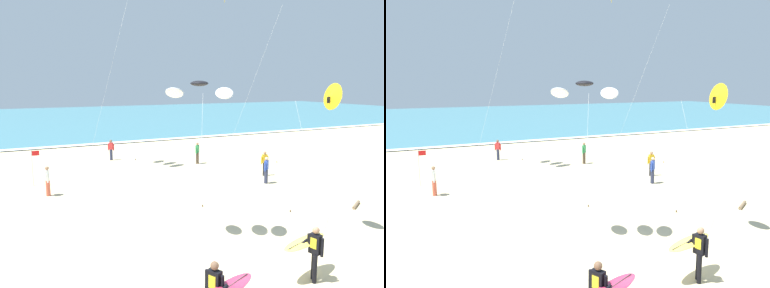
{
  "view_description": "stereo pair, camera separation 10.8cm",
  "coord_description": "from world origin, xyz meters",
  "views": [
    {
      "loc": [
        -7.35,
        -9.16,
        5.88
      ],
      "look_at": [
        0.89,
        7.64,
        2.85
      ],
      "focal_mm": 35.18,
      "sensor_mm": 36.0,
      "label": 1
    },
    {
      "loc": [
        -7.25,
        -9.21,
        5.88
      ],
      "look_at": [
        0.89,
        7.64,
        2.85
      ],
      "focal_mm": 35.18,
      "sensor_mm": 36.0,
      "label": 2
    }
  ],
  "objects": [
    {
      "name": "ground_plane",
      "position": [
        0.0,
        0.0,
        0.0
      ],
      "size": [
        160.0,
        160.0,
        0.0
      ],
      "primitive_type": "plane",
      "color": "beige"
    },
    {
      "name": "ocean_water",
      "position": [
        0.0,
        56.87,
        0.04
      ],
      "size": [
        160.0,
        60.0,
        0.08
      ],
      "primitive_type": "cube",
      "color": "teal",
      "rests_on": "ground"
    },
    {
      "name": "shoreline_foam",
      "position": [
        0.0,
        27.17,
        0.09
      ],
      "size": [
        160.0,
        1.1,
        0.01
      ],
      "primitive_type": "cube",
      "color": "white",
      "rests_on": "ocean_water"
    },
    {
      "name": "surfer_lead",
      "position": [
        0.53,
        -1.17,
        1.04
      ],
      "size": [
        1.99,
        1.12,
        1.71
      ],
      "color": "black",
      "rests_on": "ground"
    },
    {
      "name": "kite_arc_charcoal_near",
      "position": [
        -1.06,
        3.06,
        5.64
      ],
      "size": [
        3.2,
        4.3,
        5.98
      ],
      "color": "white",
      "rests_on": "ground"
    },
    {
      "name": "kite_delta_golden_high",
      "position": [
        3.72,
        1.41,
        5.37
      ],
      "size": [
        0.59,
        2.93,
        5.91
      ],
      "color": "yellow",
      "rests_on": "ground"
    },
    {
      "name": "bystander_green_top",
      "position": [
        5.01,
        15.14,
        0.81
      ],
      "size": [
        0.4,
        0.35,
        1.59
      ],
      "color": "#4C3D2D",
      "rests_on": "ground"
    },
    {
      "name": "bystander_white_top",
      "position": [
        -5.72,
        11.42,
        0.81
      ],
      "size": [
        0.22,
        0.5,
        1.59
      ],
      "color": "#D8593F",
      "rests_on": "ground"
    },
    {
      "name": "bystander_yellow_top",
      "position": [
        7.22,
        9.97,
        0.81
      ],
      "size": [
        0.49,
        0.25,
        1.59
      ],
      "color": "black",
      "rests_on": "ground"
    },
    {
      "name": "bystander_blue_top",
      "position": [
        6.16,
        8.39,
        0.81
      ],
      "size": [
        0.43,
        0.33,
        1.59
      ],
      "color": "#2D334C",
      "rests_on": "ground"
    },
    {
      "name": "bystander_red_top",
      "position": [
        -0.4,
        19.2,
        0.81
      ],
      "size": [
        0.44,
        0.32,
        1.59
      ],
      "color": "#2D334C",
      "rests_on": "ground"
    },
    {
      "name": "lifeguard_flag",
      "position": [
        -6.25,
        13.92,
        1.27
      ],
      "size": [
        0.45,
        0.05,
        2.1
      ],
      "color": "silver",
      "rests_on": "ground"
    },
    {
      "name": "driftwood_log",
      "position": [
        7.48,
        3.02,
        0.08
      ],
      "size": [
        1.08,
        0.72,
        0.15
      ],
      "primitive_type": "cylinder",
      "rotation": [
        0.0,
        1.57,
        3.67
      ],
      "color": "#846B4C",
      "rests_on": "ground"
    }
  ]
}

